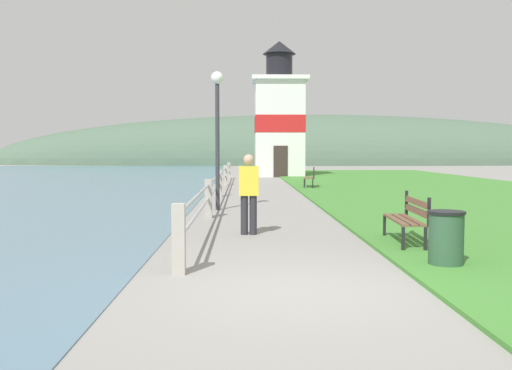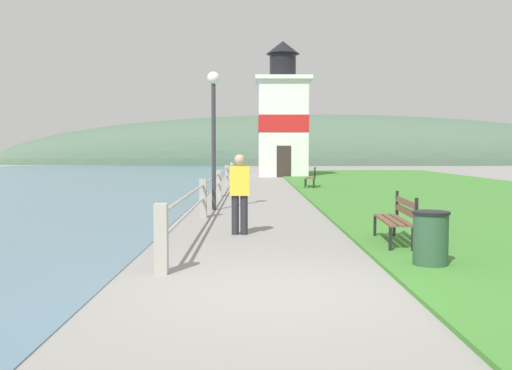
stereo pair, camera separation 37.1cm
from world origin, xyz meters
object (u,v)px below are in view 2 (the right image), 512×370
at_px(park_bench_midway, 312,176).
at_px(lighthouse, 283,119).
at_px(trash_bin, 431,240).
at_px(park_bench_near, 398,216).
at_px(person_strolling, 240,191).
at_px(lamp_post, 214,115).

height_order(park_bench_midway, lighthouse, lighthouse).
height_order(park_bench_midway, trash_bin, park_bench_midway).
relative_size(park_bench_near, person_strolling, 1.04).
xyz_separation_m(park_bench_midway, lighthouse, (-0.70, 11.89, 3.20)).
bearing_deg(trash_bin, lighthouse, 91.21).
relative_size(park_bench_near, lighthouse, 0.19).
bearing_deg(park_bench_midway, lamp_post, 75.03).
bearing_deg(park_bench_near, park_bench_midway, -86.98).
distance_m(person_strolling, lamp_post, 5.23).
bearing_deg(park_bench_midway, park_bench_near, 96.86).
relative_size(person_strolling, lamp_post, 0.41).
height_order(park_bench_midway, person_strolling, person_strolling).
bearing_deg(trash_bin, park_bench_midway, 89.74).
distance_m(park_bench_midway, person_strolling, 14.47).
distance_m(trash_bin, lamp_post, 9.29).
bearing_deg(trash_bin, lamp_post, 114.35).
height_order(park_bench_midway, lamp_post, lamp_post).
bearing_deg(trash_bin, park_bench_near, 89.40).
distance_m(lighthouse, trash_bin, 29.63).
height_order(park_bench_near, park_bench_midway, same).
xyz_separation_m(park_bench_near, trash_bin, (-0.02, -1.97, -0.11)).
distance_m(park_bench_midway, lighthouse, 12.33).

